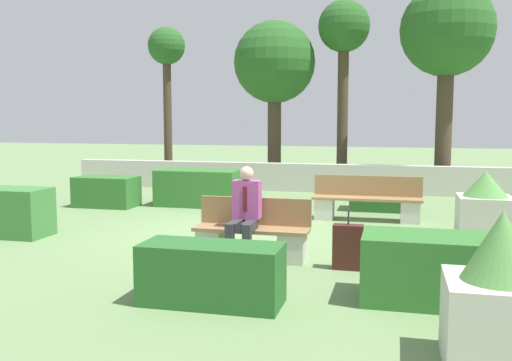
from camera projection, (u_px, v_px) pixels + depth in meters
ground_plane at (238, 236)px, 9.74m from camera, size 60.00×60.00×0.00m
perimeter_wall at (298, 177)px, 15.52m from camera, size 12.96×0.30×0.76m
bench_front at (252, 237)px, 8.11m from camera, size 1.64×0.48×0.86m
bench_left_side at (367, 203)px, 11.14m from camera, size 2.11×0.48×0.86m
person_seated_man at (245, 210)px, 7.94m from camera, size 0.38×0.64×1.33m
hedge_block_near_left at (453, 270)px, 6.15m from camera, size 1.95×0.85×0.74m
hedge_block_near_right at (212, 274)px, 6.15m from camera, size 1.53×0.63×0.66m
hedge_block_mid_left at (198, 188)px, 13.00m from camera, size 1.86×0.90×0.82m
hedge_block_mid_right at (379, 197)px, 12.40m from camera, size 1.22×0.80×0.59m
hedge_block_far_left at (107, 192)px, 12.88m from camera, size 1.36×0.78×0.68m
planter_corner_left at (485, 208)px, 9.36m from camera, size 0.84×0.84×1.14m
planter_corner_right at (499, 301)px, 4.54m from camera, size 0.84×0.84×1.29m
suitcase at (348, 247)px, 7.56m from camera, size 0.40×0.19×0.80m
tree_leftmost at (167, 57)px, 17.06m from camera, size 1.11×1.11×4.69m
tree_center_left at (275, 65)px, 16.60m from camera, size 2.38×2.38×4.80m
tree_center_right at (344, 36)px, 16.15m from camera, size 1.47×1.47×5.31m
tree_rightmost at (447, 34)px, 14.94m from camera, size 2.44×2.44×5.52m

